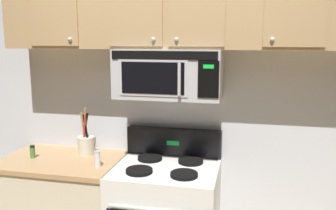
# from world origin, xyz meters

# --- Properties ---
(back_wall) EXTENTS (5.20, 0.10, 2.70)m
(back_wall) POSITION_xyz_m (0.00, 0.79, 1.35)
(back_wall) COLOR silver
(back_wall) RESTS_ON ground_plane
(over_range_microwave) EXTENTS (0.76, 0.43, 0.35)m
(over_range_microwave) POSITION_xyz_m (-0.00, 0.54, 1.58)
(over_range_microwave) COLOR #B7BABF
(upper_cabinets) EXTENTS (2.50, 0.36, 0.55)m
(upper_cabinets) POSITION_xyz_m (-0.00, 0.57, 2.02)
(upper_cabinets) COLOR tan
(utensil_crock_cream) EXTENTS (0.13, 0.13, 0.39)m
(utensil_crock_cream) POSITION_xyz_m (-0.70, 0.57, 0.99)
(utensil_crock_cream) COLOR beige
(utensil_crock_cream) RESTS_ON counter_segment
(salt_shaker) EXTENTS (0.04, 0.04, 0.12)m
(salt_shaker) POSITION_xyz_m (-0.49, 0.33, 0.96)
(salt_shaker) COLOR white
(salt_shaker) RESTS_ON counter_segment
(spice_jar) EXTENTS (0.04, 0.04, 0.10)m
(spice_jar) POSITION_xyz_m (-1.07, 0.39, 0.95)
(spice_jar) COLOR #4C7F33
(spice_jar) RESTS_ON counter_segment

